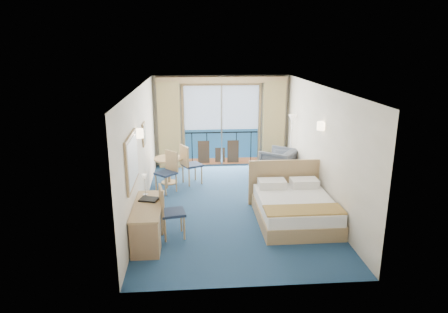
% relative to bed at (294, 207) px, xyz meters
% --- Properties ---
extents(floor, '(6.50, 6.50, 0.00)m').
position_rel_bed_xyz_m(floor, '(-1.22, 0.95, -0.29)').
color(floor, navy).
rests_on(floor, ground).
extents(room_walls, '(4.04, 6.54, 2.72)m').
position_rel_bed_xyz_m(room_walls, '(-1.22, 0.95, 1.48)').
color(room_walls, beige).
rests_on(room_walls, ground).
extents(balcony_door, '(2.36, 0.03, 2.52)m').
position_rel_bed_xyz_m(balcony_door, '(-1.22, 4.17, 0.85)').
color(balcony_door, navy).
rests_on(balcony_door, room_walls).
extents(curtain_left, '(0.65, 0.22, 2.55)m').
position_rel_bed_xyz_m(curtain_left, '(-2.77, 4.02, 0.98)').
color(curtain_left, tan).
rests_on(curtain_left, room_walls).
extents(curtain_right, '(0.65, 0.22, 2.55)m').
position_rel_bed_xyz_m(curtain_right, '(0.33, 4.02, 0.98)').
color(curtain_right, tan).
rests_on(curtain_right, room_walls).
extents(pelmet, '(3.80, 0.25, 0.18)m').
position_rel_bed_xyz_m(pelmet, '(-1.22, 4.05, 2.29)').
color(pelmet, tan).
rests_on(pelmet, room_walls).
extents(mirror, '(0.05, 1.25, 0.95)m').
position_rel_bed_xyz_m(mirror, '(-3.19, -0.55, 1.26)').
color(mirror, tan).
rests_on(mirror, room_walls).
extents(wall_print, '(0.04, 0.42, 0.52)m').
position_rel_bed_xyz_m(wall_print, '(-3.19, 1.40, 1.31)').
color(wall_print, tan).
rests_on(wall_print, room_walls).
extents(sconce_left, '(0.18, 0.18, 0.18)m').
position_rel_bed_xyz_m(sconce_left, '(-3.16, 0.35, 1.56)').
color(sconce_left, beige).
rests_on(sconce_left, room_walls).
extents(sconce_right, '(0.18, 0.18, 0.18)m').
position_rel_bed_xyz_m(sconce_right, '(0.72, 0.80, 1.56)').
color(sconce_right, beige).
rests_on(sconce_right, room_walls).
extents(bed, '(1.67, 1.99, 1.05)m').
position_rel_bed_xyz_m(bed, '(0.00, 0.00, 0.00)').
color(bed, tan).
rests_on(bed, ground).
extents(nightstand, '(0.46, 0.44, 0.60)m').
position_rel_bed_xyz_m(nightstand, '(0.53, 1.42, 0.01)').
color(nightstand, '#9A7B51').
rests_on(nightstand, ground).
extents(phone, '(0.19, 0.16, 0.08)m').
position_rel_bed_xyz_m(phone, '(0.56, 1.44, 0.35)').
color(phone, white).
rests_on(phone, nightstand).
extents(armchair, '(1.20, 1.19, 0.79)m').
position_rel_bed_xyz_m(armchair, '(0.29, 2.89, 0.10)').
color(armchair, '#4C545D').
rests_on(armchair, ground).
extents(floor_lamp, '(0.23, 0.23, 1.70)m').
position_rel_bed_xyz_m(floor_lamp, '(0.66, 3.10, 0.99)').
color(floor_lamp, silver).
rests_on(floor_lamp, ground).
extents(desk, '(0.52, 1.52, 0.71)m').
position_rel_bed_xyz_m(desk, '(-2.94, -1.05, 0.10)').
color(desk, tan).
rests_on(desk, ground).
extents(desk_chair, '(0.53, 0.52, 1.03)m').
position_rel_bed_xyz_m(desk_chair, '(-2.58, -0.55, 0.29)').
color(desk_chair, '#1E2B47').
rests_on(desk_chair, ground).
extents(folder, '(0.40, 0.34, 0.03)m').
position_rel_bed_xyz_m(folder, '(-2.94, -0.41, 0.43)').
color(folder, black).
rests_on(folder, desk).
extents(desk_lamp, '(0.11, 0.11, 0.42)m').
position_rel_bed_xyz_m(desk_lamp, '(-3.03, -0.18, 0.74)').
color(desk_lamp, silver).
rests_on(desk_lamp, desk).
extents(round_table, '(0.77, 0.77, 0.69)m').
position_rel_bed_xyz_m(round_table, '(-2.73, 2.57, 0.23)').
color(round_table, tan).
rests_on(round_table, ground).
extents(table_chair_a, '(0.62, 0.61, 1.06)m').
position_rel_bed_xyz_m(table_chair_a, '(-2.20, 2.45, 0.30)').
color(table_chair_a, '#1E2B47').
rests_on(table_chair_a, ground).
extents(table_chair_b, '(0.63, 0.63, 1.02)m').
position_rel_bed_xyz_m(table_chair_b, '(-2.71, 1.96, 0.28)').
color(table_chair_b, '#1E2B47').
rests_on(table_chair_b, ground).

